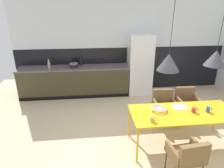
{
  "coord_description": "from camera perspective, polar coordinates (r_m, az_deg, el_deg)",
  "views": [
    {
      "loc": [
        -1.04,
        -2.97,
        2.57
      ],
      "look_at": [
        -0.62,
        0.97,
        1.0
      ],
      "focal_mm": 31.48,
      "sensor_mm": 36.0,
      "label": 1
    }
  ],
  "objects": [
    {
      "name": "pendant_lamp_over_table_far",
      "position": [
        3.76,
        27.88,
        6.66
      ],
      "size": [
        0.36,
        0.36,
        1.1
      ],
      "color": "black"
    },
    {
      "name": "refrigerator_column",
      "position": [
        6.09,
        8.07,
        5.62
      ],
      "size": [
        0.71,
        0.6,
        1.83
      ],
      "primitive_type": "cube",
      "color": "silver",
      "rests_on": "ground"
    },
    {
      "name": "pendant_lamp_over_table_near",
      "position": [
        3.45,
        16.09,
        6.1
      ],
      "size": [
        0.38,
        0.38,
        1.17
      ],
      "color": "black"
    },
    {
      "name": "back_wall_splashback_dark",
      "position": [
        6.4,
        3.56,
        4.54
      ],
      "size": [
        6.67,
        0.12,
        1.39
      ],
      "primitive_type": "cube",
      "color": "black",
      "rests_on": "ground"
    },
    {
      "name": "mug_dark_espresso",
      "position": [
        3.48,
        11.67,
        -9.92
      ],
      "size": [
        0.13,
        0.08,
        0.1
      ],
      "color": "gold",
      "rests_on": "dining_table"
    },
    {
      "name": "cooking_pot",
      "position": [
        5.88,
        -11.05,
        5.34
      ],
      "size": [
        0.24,
        0.24,
        0.15
      ],
      "color": "black",
      "rests_on": "kitchen_counter"
    },
    {
      "name": "ground_plane",
      "position": [
        4.07,
        10.73,
        -18.08
      ],
      "size": [
        8.67,
        8.67,
        0.0
      ],
      "primitive_type": "plane",
      "color": "#CDB58F"
    },
    {
      "name": "bottle_vinegar_dark",
      "position": [
        5.95,
        -17.82,
        5.3
      ],
      "size": [
        0.07,
        0.07,
        0.27
      ],
      "color": "tan",
      "rests_on": "kitchen_counter"
    },
    {
      "name": "back_wall_panel_upper",
      "position": [
        6.14,
        3.87,
        17.01
      ],
      "size": [
        6.67,
        0.12,
        1.39
      ],
      "primitive_type": "cube",
      "color": "silver",
      "rests_on": "back_wall_splashback_dark"
    },
    {
      "name": "kitchen_counter",
      "position": [
        6.08,
        -10.69,
        0.81
      ],
      "size": [
        3.26,
        0.63,
        0.9
      ],
      "color": "#3C3721",
      "rests_on": "ground"
    },
    {
      "name": "fruit_bowl",
      "position": [
        3.85,
        13.46,
        -6.93
      ],
      "size": [
        0.3,
        0.3,
        0.06
      ],
      "color": "silver",
      "rests_on": "dining_table"
    },
    {
      "name": "bottle_oil_tall",
      "position": [
        6.07,
        -9.05,
        6.53
      ],
      "size": [
        0.07,
        0.07,
        0.3
      ],
      "color": "black",
      "rests_on": "kitchen_counter"
    },
    {
      "name": "dining_table",
      "position": [
        3.96,
        20.11,
        -8.21
      ],
      "size": [
        1.99,
        0.83,
        0.73
      ],
      "color": "gold",
      "rests_on": "ground"
    },
    {
      "name": "open_book",
      "position": [
        4.1,
        19.06,
        -6.29
      ],
      "size": [
        0.27,
        0.24,
        0.02
      ],
      "color": "white",
      "rests_on": "dining_table"
    },
    {
      "name": "armchair_far_side",
      "position": [
        3.33,
        21.3,
        -18.51
      ],
      "size": [
        0.53,
        0.52,
        0.78
      ],
      "rotation": [
        0.0,
        0.0,
        0.1
      ],
      "color": "brown",
      "rests_on": "ground"
    },
    {
      "name": "mug_short_terracotta",
      "position": [
        3.99,
        22.69,
        -6.95
      ],
      "size": [
        0.12,
        0.08,
        0.1
      ],
      "color": "#B23D33",
      "rests_on": "dining_table"
    },
    {
      "name": "mug_white_ceramic",
      "position": [
        4.11,
        26.16,
        -6.61
      ],
      "size": [
        0.12,
        0.07,
        0.11
      ],
      "color": "#335B93",
      "rests_on": "dining_table"
    },
    {
      "name": "armchair_facing_counter",
      "position": [
        4.98,
        20.78,
        -4.29
      ],
      "size": [
        0.5,
        0.48,
        0.79
      ],
      "rotation": [
        0.0,
        0.0,
        3.11
      ],
      "color": "brown",
      "rests_on": "ground"
    },
    {
      "name": "armchair_corner_seat",
      "position": [
        4.7,
        14.81,
        -5.23
      ],
      "size": [
        0.52,
        0.5,
        0.79
      ],
      "rotation": [
        0.0,
        0.0,
        3.07
      ],
      "color": "brown",
      "rests_on": "ground"
    }
  ]
}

